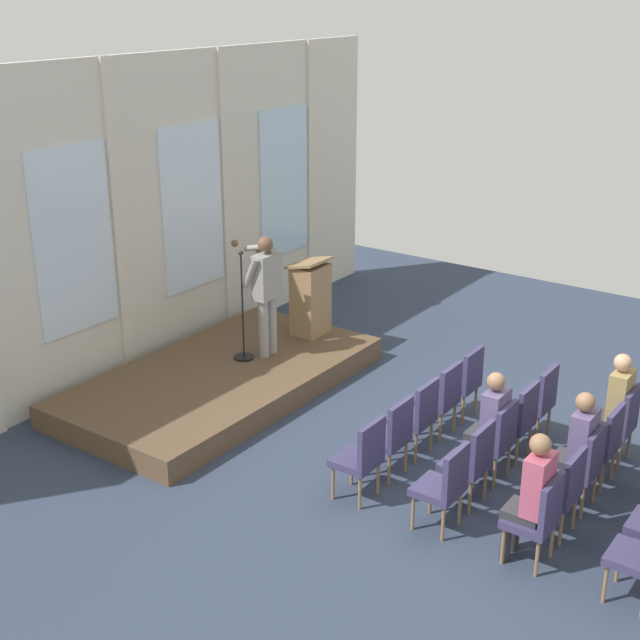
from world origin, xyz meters
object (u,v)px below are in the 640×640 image
at_px(chair_r1_c1, 472,459).
at_px(chair_r2_c0, 538,515).
at_px(audience_r1_c2, 490,420).
at_px(audience_r2_c2, 577,444).
at_px(chair_r0_c4, 464,379).
at_px(chair_r1_c0, 445,483).
at_px(chair_r2_c4, 620,420).
at_px(speaker, 266,287).
at_px(chair_r2_c2, 583,463).
at_px(audience_r2_c4, 615,402).
at_px(audience_r2_c0, 532,492).
at_px(chair_r1_c3, 518,417).
at_px(chair_r2_c1, 562,488).
at_px(chair_r2_c3, 602,441).
at_px(chair_r0_c3, 442,395).
at_px(chair_r0_c1, 391,433).
at_px(chair_r0_c2, 418,413).
at_px(chair_r1_c4, 538,399).
at_px(lectern, 310,298).
at_px(chair_r1_c2, 496,437).
at_px(chair_r0_c0, 362,455).
at_px(mic_stand, 243,336).

xyz_separation_m(chair_r1_c1, chair_r2_c0, (-0.59, -0.98, 0.00)).
xyz_separation_m(audience_r1_c2, audience_r2_c2, (0.00, -0.98, 0.02)).
distance_m(chair_r0_c4, chair_r2_c0, 3.06).
xyz_separation_m(chair_r1_c0, chair_r2_c4, (2.36, -0.98, 0.00)).
height_order(speaker, chair_r2_c0, speaker).
height_order(chair_r2_c2, audience_r2_c4, audience_r2_c4).
bearing_deg(audience_r2_c0, chair_r1_c3, 26.91).
bearing_deg(chair_r2_c1, chair_r2_c3, 0.00).
bearing_deg(chair_r1_c1, chair_r2_c1, -90.00).
bearing_deg(audience_r2_c0, chair_r2_c0, -90.00).
distance_m(chair_r0_c3, chair_r2_c0, 2.63).
bearing_deg(audience_r2_c4, chair_r1_c3, 123.33).
xyz_separation_m(chair_r0_c1, chair_r0_c2, (0.59, 0.00, 0.00)).
xyz_separation_m(chair_r0_c3, chair_r0_c4, (0.59, 0.00, 0.00)).
relative_size(chair_r0_c3, chair_r1_c4, 1.00).
distance_m(chair_r1_c0, audience_r2_c2, 1.49).
height_order(chair_r1_c1, chair_r2_c4, same).
xyz_separation_m(chair_r0_c4, chair_r2_c4, (0.00, -1.95, 0.00)).
height_order(chair_r0_c2, chair_r2_c1, same).
bearing_deg(chair_r2_c4, lectern, 82.83).
relative_size(chair_r2_c2, chair_r2_c3, 1.00).
height_order(lectern, chair_r2_c2, lectern).
xyz_separation_m(audience_r2_c0, chair_r2_c3, (1.77, -0.08, -0.22)).
relative_size(chair_r0_c2, chair_r0_c4, 1.00).
distance_m(chair_r1_c1, chair_r2_c3, 1.53).
distance_m(chair_r2_c2, audience_r2_c4, 1.20).
bearing_deg(lectern, chair_r2_c0, -121.77).
relative_size(chair_r0_c4, chair_r1_c0, 1.00).
xyz_separation_m(chair_r0_c1, chair_r2_c0, (-0.59, -1.95, 0.00)).
height_order(audience_r1_c2, chair_r1_c3, audience_r1_c2).
xyz_separation_m(chair_r1_c2, audience_r2_c2, (0.00, -0.90, 0.20)).
bearing_deg(chair_r2_c4, audience_r2_c2, 176.05).
height_order(chair_r1_c2, audience_r2_c4, audience_r2_c4).
height_order(chair_r0_c3, audience_r2_c2, audience_r2_c2).
height_order(chair_r1_c4, chair_r2_c1, same).
bearing_deg(chair_r0_c2, chair_r0_c1, 180.00).
height_order(chair_r0_c0, chair_r1_c4, same).
relative_size(mic_stand, chair_r0_c0, 1.65).
xyz_separation_m(chair_r2_c0, chair_r2_c4, (2.36, 0.00, 0.00)).
height_order(mic_stand, chair_r0_c1, mic_stand).
xyz_separation_m(chair_r0_c2, chair_r1_c4, (1.18, -0.98, 0.00)).
relative_size(chair_r2_c1, audience_r2_c4, 0.70).
height_order(chair_r0_c2, chair_r2_c3, same).
bearing_deg(speaker, chair_r1_c3, -92.91).
relative_size(chair_r0_c3, chair_r2_c3, 1.00).
relative_size(audience_r1_c2, audience_r2_c0, 0.94).
bearing_deg(chair_r0_c4, audience_r2_c0, -141.52).
bearing_deg(chair_r0_c0, lectern, 43.66).
bearing_deg(chair_r2_c2, audience_r1_c2, 90.00).
distance_m(chair_r0_c1, audience_r2_c2, 1.97).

